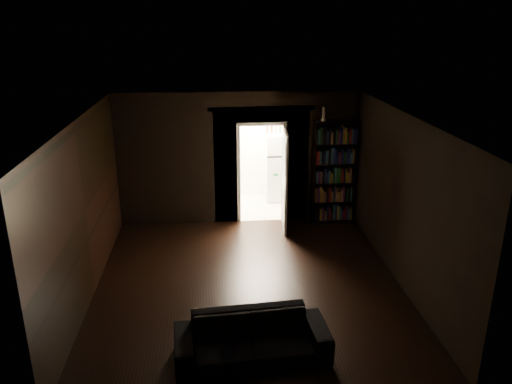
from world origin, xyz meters
The scene contains 9 objects.
ground centered at (0.00, 0.00, 0.00)m, with size 5.50×5.50×0.00m, color black.
room_walls centered at (-0.01, 1.07, 1.68)m, with size 5.02×5.61×2.84m.
kitchen_alcove centered at (0.50, 3.87, 1.21)m, with size 2.20×1.80×2.60m.
sofa centered at (-0.10, -1.86, 0.38)m, with size 1.98×0.86×0.76m, color black.
bookshelf centered at (2.00, 2.55, 1.10)m, with size 0.90×0.32×2.20m, color black.
refrigerator centered at (1.10, 4.11, 0.82)m, with size 0.74×0.68×1.65m, color white.
door centered at (0.94, 2.31, 1.02)m, with size 0.85×0.05×2.05m, color white.
figurine centered at (1.75, 2.62, 2.35)m, with size 0.10×0.10×0.29m, color white.
bottles centered at (1.02, 4.04, 1.78)m, with size 0.64×0.08×0.26m, color black.
Camera 1 is at (-0.55, -7.29, 4.22)m, focal length 35.00 mm.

